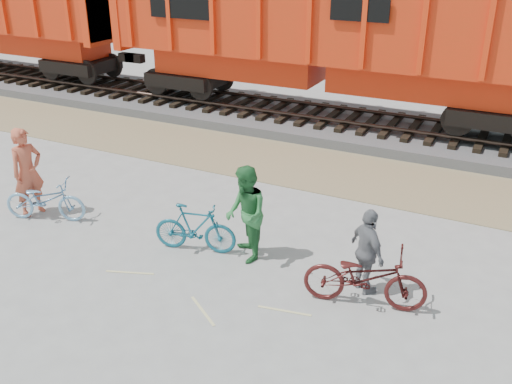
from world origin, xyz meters
TOP-DOWN VIEW (x-y plane):
  - ground at (0.00, 0.00)m, footprint 120.00×120.00m
  - gravel_strip at (0.00, 5.50)m, footprint 120.00×3.00m
  - ballast_bed at (0.00, 9.00)m, footprint 120.00×4.00m
  - track at (0.00, 9.00)m, footprint 120.00×2.60m
  - hopper_car_center at (-0.90, 9.00)m, footprint 14.00×3.13m
  - bicycle_blue at (-3.94, 0.14)m, footprint 1.86×1.18m
  - bicycle_teal at (-0.35, 0.43)m, footprint 1.69×0.83m
  - bicycle_maroon at (3.09, 0.16)m, footprint 2.11×1.11m
  - person_solo at (-4.44, 0.24)m, footprint 0.60×0.79m
  - person_man at (0.65, 0.63)m, footprint 1.11×1.14m
  - person_woman at (2.99, 0.56)m, footprint 0.93×0.89m

SIDE VIEW (x-z plane):
  - ground at x=0.00m, z-range 0.00..0.00m
  - gravel_strip at x=0.00m, z-range 0.00..0.02m
  - ballast_bed at x=0.00m, z-range 0.00..0.30m
  - bicycle_blue at x=-3.94m, z-range 0.00..0.92m
  - track at x=0.00m, z-range 0.35..0.59m
  - bicycle_teal at x=-0.35m, z-range 0.00..0.98m
  - bicycle_maroon at x=3.09m, z-range 0.00..1.05m
  - person_woman at x=2.99m, z-range 0.00..1.55m
  - person_man at x=0.65m, z-range 0.00..1.84m
  - person_solo at x=-4.44m, z-range 0.00..1.96m
  - hopper_car_center at x=-0.90m, z-range 0.68..5.33m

